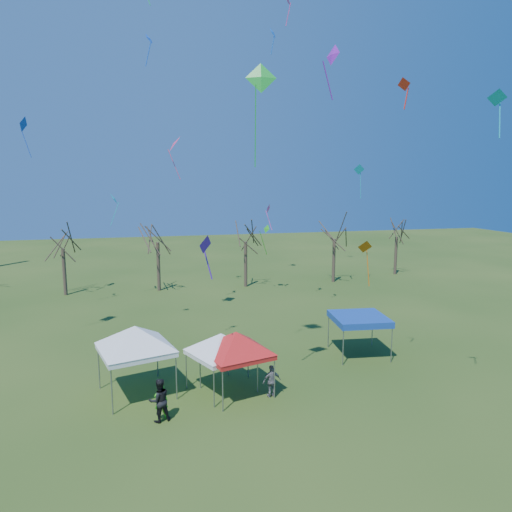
{
  "coord_description": "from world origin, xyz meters",
  "views": [
    {
      "loc": [
        -3.58,
        -19.1,
        10.15
      ],
      "look_at": [
        1.88,
        3.0,
        6.5
      ],
      "focal_mm": 32.0,
      "sensor_mm": 36.0,
      "label": 1
    }
  ],
  "objects_px": {
    "tree_3": "(245,225)",
    "tree_5": "(397,223)",
    "tree_4": "(335,224)",
    "tent_blue": "(359,319)",
    "tree_1": "(62,232)",
    "person_green": "(161,401)",
    "person_dark": "(159,400)",
    "person_grey": "(272,381)",
    "tent_white_west": "(135,331)",
    "tent_red": "(236,336)",
    "tree_2": "(157,225)",
    "tent_white_mid": "(221,337)"
  },
  "relations": [
    {
      "from": "tree_3",
      "to": "tree_5",
      "type": "bearing_deg",
      "value": 6.52
    },
    {
      "from": "tree_4",
      "to": "tent_blue",
      "type": "xyz_separation_m",
      "value": [
        -6.77,
        -19.34,
        -3.85
      ]
    },
    {
      "from": "tree_1",
      "to": "person_green",
      "type": "relative_size",
      "value": 4.74
    },
    {
      "from": "person_dark",
      "to": "person_grey",
      "type": "distance_m",
      "value": 5.4
    },
    {
      "from": "tree_5",
      "to": "tree_1",
      "type": "bearing_deg",
      "value": -177.65
    },
    {
      "from": "tree_4",
      "to": "person_green",
      "type": "distance_m",
      "value": 30.88
    },
    {
      "from": "tree_1",
      "to": "tree_4",
      "type": "relative_size",
      "value": 0.96
    },
    {
      "from": "tree_5",
      "to": "person_grey",
      "type": "distance_m",
      "value": 33.72
    },
    {
      "from": "tent_white_west",
      "to": "tent_red",
      "type": "xyz_separation_m",
      "value": [
        4.71,
        -1.08,
        -0.29
      ]
    },
    {
      "from": "tree_2",
      "to": "person_grey",
      "type": "height_order",
      "value": "tree_2"
    },
    {
      "from": "tree_3",
      "to": "person_green",
      "type": "height_order",
      "value": "tree_3"
    },
    {
      "from": "tent_red",
      "to": "tent_blue",
      "type": "height_order",
      "value": "tent_red"
    },
    {
      "from": "tree_4",
      "to": "person_green",
      "type": "height_order",
      "value": "tree_4"
    },
    {
      "from": "tree_3",
      "to": "person_dark",
      "type": "distance_m",
      "value": 26.58
    },
    {
      "from": "tent_white_west",
      "to": "person_dark",
      "type": "height_order",
      "value": "tent_white_west"
    },
    {
      "from": "tent_white_mid",
      "to": "person_dark",
      "type": "distance_m",
      "value": 4.25
    },
    {
      "from": "tree_4",
      "to": "person_grey",
      "type": "bearing_deg",
      "value": -119.64
    },
    {
      "from": "tree_5",
      "to": "tent_blue",
      "type": "relative_size",
      "value": 2.21
    },
    {
      "from": "tree_1",
      "to": "tree_5",
      "type": "bearing_deg",
      "value": 2.35
    },
    {
      "from": "tree_2",
      "to": "tree_1",
      "type": "bearing_deg",
      "value": 178.15
    },
    {
      "from": "tree_1",
      "to": "tree_4",
      "type": "xyz_separation_m",
      "value": [
        26.12,
        -0.65,
        0.27
      ]
    },
    {
      "from": "tent_red",
      "to": "person_dark",
      "type": "bearing_deg",
      "value": -154.2
    },
    {
      "from": "tent_red",
      "to": "tent_blue",
      "type": "distance_m",
      "value": 8.71
    },
    {
      "from": "tree_3",
      "to": "person_green",
      "type": "distance_m",
      "value": 26.42
    },
    {
      "from": "tree_5",
      "to": "person_green",
      "type": "bearing_deg",
      "value": -135.69
    },
    {
      "from": "tree_4",
      "to": "person_dark",
      "type": "distance_m",
      "value": 31.05
    },
    {
      "from": "tree_1",
      "to": "person_green",
      "type": "bearing_deg",
      "value": -72.91
    },
    {
      "from": "tree_2",
      "to": "tree_4",
      "type": "height_order",
      "value": "tree_2"
    },
    {
      "from": "person_grey",
      "to": "tent_white_mid",
      "type": "bearing_deg",
      "value": -39.48
    },
    {
      "from": "tree_3",
      "to": "person_grey",
      "type": "xyz_separation_m",
      "value": [
        -3.95,
        -23.37,
        -5.29
      ]
    },
    {
      "from": "tree_2",
      "to": "tent_white_west",
      "type": "height_order",
      "value": "tree_2"
    },
    {
      "from": "tree_5",
      "to": "person_green",
      "type": "relative_size",
      "value": 4.69
    },
    {
      "from": "tree_1",
      "to": "tree_5",
      "type": "xyz_separation_m",
      "value": [
        34.49,
        1.42,
        -0.06
      ]
    },
    {
      "from": "tent_white_mid",
      "to": "tent_blue",
      "type": "distance_m",
      "value": 9.13
    },
    {
      "from": "tent_white_west",
      "to": "person_dark",
      "type": "distance_m",
      "value": 3.78
    },
    {
      "from": "tent_white_west",
      "to": "tree_5",
      "type": "bearing_deg",
      "value": 40.13
    },
    {
      "from": "tree_1",
      "to": "tree_4",
      "type": "height_order",
      "value": "tree_4"
    },
    {
      "from": "tree_2",
      "to": "person_green",
      "type": "distance_m",
      "value": 25.16
    },
    {
      "from": "tree_4",
      "to": "tent_blue",
      "type": "distance_m",
      "value": 20.85
    },
    {
      "from": "tree_1",
      "to": "person_dark",
      "type": "height_order",
      "value": "tree_1"
    },
    {
      "from": "tent_white_mid",
      "to": "person_grey",
      "type": "distance_m",
      "value": 3.21
    },
    {
      "from": "tree_3",
      "to": "person_dark",
      "type": "xyz_separation_m",
      "value": [
        -9.25,
        -24.39,
        -5.13
      ]
    },
    {
      "from": "tent_white_mid",
      "to": "tent_red",
      "type": "bearing_deg",
      "value": -38.04
    },
    {
      "from": "tent_white_west",
      "to": "tree_1",
      "type": "bearing_deg",
      "value": 106.58
    },
    {
      "from": "tree_1",
      "to": "tree_2",
      "type": "height_order",
      "value": "tree_2"
    },
    {
      "from": "tent_red",
      "to": "tree_4",
      "type": "bearing_deg",
      "value": 56.65
    },
    {
      "from": "tree_4",
      "to": "tree_3",
      "type": "bearing_deg",
      "value": 179.74
    },
    {
      "from": "tree_3",
      "to": "tree_4",
      "type": "relative_size",
      "value": 1.0
    },
    {
      "from": "tree_2",
      "to": "tree_4",
      "type": "bearing_deg",
      "value": -1.22
    },
    {
      "from": "tree_1",
      "to": "tree_5",
      "type": "height_order",
      "value": "tree_1"
    }
  ]
}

